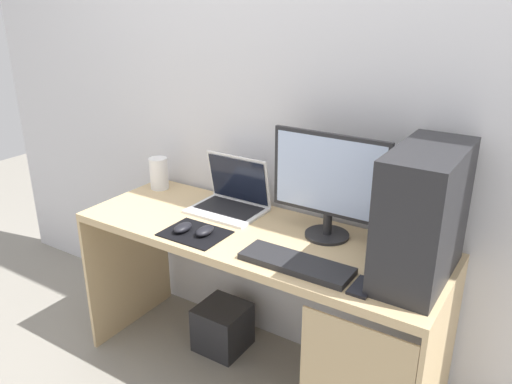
% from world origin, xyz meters
% --- Properties ---
extents(ground_plane, '(8.00, 8.00, 0.00)m').
position_xyz_m(ground_plane, '(0.00, 0.00, 0.00)').
color(ground_plane, gray).
extents(wall_back, '(4.00, 0.05, 2.60)m').
position_xyz_m(wall_back, '(0.00, 0.32, 1.30)').
color(wall_back, silver).
rests_on(wall_back, ground_plane).
extents(desk, '(1.57, 0.56, 0.73)m').
position_xyz_m(desk, '(0.02, -0.01, 0.59)').
color(desk, tan).
rests_on(desk, ground_plane).
extents(pc_tower, '(0.21, 0.46, 0.46)m').
position_xyz_m(pc_tower, '(0.66, 0.02, 0.96)').
color(pc_tower, '#232326').
rests_on(pc_tower, desk).
extents(monitor, '(0.48, 0.18, 0.43)m').
position_xyz_m(monitor, '(0.26, 0.12, 0.96)').
color(monitor, '#232326').
rests_on(monitor, desk).
extents(laptop, '(0.32, 0.24, 0.24)m').
position_xyz_m(laptop, '(-0.23, 0.14, 0.78)').
color(laptop, white).
rests_on(laptop, desk).
extents(speaker, '(0.09, 0.09, 0.16)m').
position_xyz_m(speaker, '(-0.69, 0.17, 0.81)').
color(speaker, white).
rests_on(speaker, desk).
extents(keyboard, '(0.42, 0.14, 0.02)m').
position_xyz_m(keyboard, '(0.27, -0.16, 0.74)').
color(keyboard, '#232326').
rests_on(keyboard, desk).
extents(mousepad, '(0.26, 0.20, 0.00)m').
position_xyz_m(mousepad, '(-0.20, -0.15, 0.73)').
color(mousepad, black).
rests_on(mousepad, desk).
extents(mouse_left, '(0.06, 0.10, 0.03)m').
position_xyz_m(mouse_left, '(-0.16, -0.14, 0.75)').
color(mouse_left, black).
rests_on(mouse_left, mousepad).
extents(mouse_right, '(0.06, 0.10, 0.03)m').
position_xyz_m(mouse_right, '(-0.25, -0.16, 0.75)').
color(mouse_right, black).
rests_on(mouse_right, mousepad).
extents(cell_phone, '(0.07, 0.13, 0.01)m').
position_xyz_m(cell_phone, '(0.53, -0.17, 0.73)').
color(cell_phone, black).
rests_on(cell_phone, desk).
extents(subwoofer, '(0.23, 0.23, 0.23)m').
position_xyz_m(subwoofer, '(-0.24, 0.08, 0.12)').
color(subwoofer, '#232326').
rests_on(subwoofer, ground_plane).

